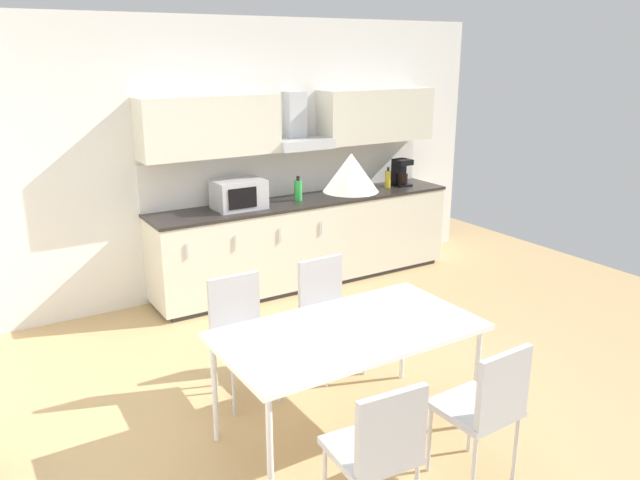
# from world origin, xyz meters

# --- Properties ---
(ground_plane) EXTENTS (8.59, 7.59, 0.02)m
(ground_plane) POSITION_xyz_m (0.00, 0.00, -0.01)
(ground_plane) COLOR tan
(wall_back) EXTENTS (6.87, 0.10, 2.69)m
(wall_back) POSITION_xyz_m (0.00, 2.58, 1.35)
(wall_back) COLOR silver
(wall_back) RESTS_ON ground_plane
(kitchen_counter) EXTENTS (3.30, 0.62, 0.91)m
(kitchen_counter) POSITION_xyz_m (1.11, 2.24, 0.46)
(kitchen_counter) COLOR #333333
(kitchen_counter) RESTS_ON ground_plane
(backsplash_tile) EXTENTS (3.28, 0.02, 0.46)m
(backsplash_tile) POSITION_xyz_m (1.11, 2.52, 1.14)
(backsplash_tile) COLOR silver
(backsplash_tile) RESTS_ON kitchen_counter
(upper_wall_cabinets) EXTENTS (3.28, 0.40, 0.56)m
(upper_wall_cabinets) POSITION_xyz_m (1.11, 2.36, 1.69)
(upper_wall_cabinets) COLOR beige
(microwave) EXTENTS (0.48, 0.35, 0.28)m
(microwave) POSITION_xyz_m (0.36, 2.23, 1.05)
(microwave) COLOR #ADADB2
(microwave) RESTS_ON kitchen_counter
(coffee_maker) EXTENTS (0.18, 0.19, 0.30)m
(coffee_maker) POSITION_xyz_m (2.37, 2.26, 1.06)
(coffee_maker) COLOR black
(coffee_maker) RESTS_ON kitchen_counter
(bottle_yellow) EXTENTS (0.06, 0.06, 0.23)m
(bottle_yellow) POSITION_xyz_m (2.17, 2.24, 1.01)
(bottle_yellow) COLOR yellow
(bottle_yellow) RESTS_ON kitchen_counter
(bottle_green) EXTENTS (0.08, 0.08, 0.25)m
(bottle_green) POSITION_xyz_m (1.02, 2.23, 1.02)
(bottle_green) COLOR green
(bottle_green) RESTS_ON kitchen_counter
(dining_table) EXTENTS (1.62, 0.87, 0.74)m
(dining_table) POSITION_xyz_m (-0.07, -0.28, 0.70)
(dining_table) COLOR white
(dining_table) RESTS_ON ground_plane
(chair_far_right) EXTENTS (0.41, 0.41, 0.87)m
(chair_far_right) POSITION_xyz_m (0.29, 0.54, 0.53)
(chair_far_right) COLOR #B2B2B7
(chair_far_right) RESTS_ON ground_plane
(chair_near_right) EXTENTS (0.41, 0.41, 0.87)m
(chair_near_right) POSITION_xyz_m (0.30, -1.09, 0.53)
(chair_near_right) COLOR #B2B2B7
(chair_near_right) RESTS_ON ground_plane
(chair_near_left) EXTENTS (0.43, 0.43, 0.87)m
(chair_near_left) POSITION_xyz_m (-0.44, -1.09, 0.53)
(chair_near_left) COLOR #B2B2B7
(chair_near_left) RESTS_ON ground_plane
(chair_far_left) EXTENTS (0.41, 0.41, 0.87)m
(chair_far_left) POSITION_xyz_m (-0.43, 0.54, 0.53)
(chair_far_left) COLOR #B2B2B7
(chair_far_left) RESTS_ON ground_plane
(pendant_lamp) EXTENTS (0.32, 0.32, 0.22)m
(pendant_lamp) POSITION_xyz_m (-0.07, -0.28, 1.71)
(pendant_lamp) COLOR silver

